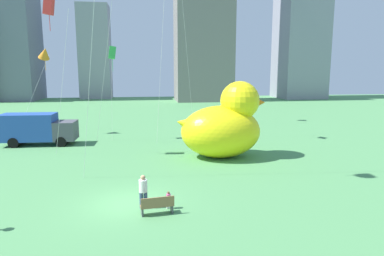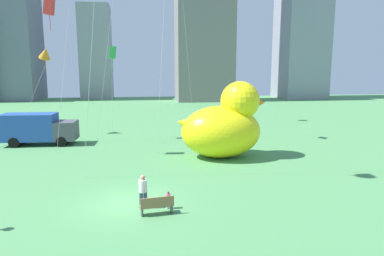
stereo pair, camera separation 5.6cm
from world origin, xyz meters
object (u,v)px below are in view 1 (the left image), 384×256
object	(u,v)px
park_bench	(157,205)
person_adult	(143,190)
kite_orange	(45,53)
person_child	(168,199)
box_truck	(37,129)
giant_inflatable_duck	(224,125)
kite_green	(112,53)
kite_red	(49,8)

from	to	relation	value
park_bench	person_adult	xyz separation A→B (m)	(-0.64, 0.92, 0.45)
park_bench	kite_orange	size ratio (longest dim) A/B	0.18
person_child	box_truck	size ratio (longest dim) A/B	0.14
person_adult	kite_orange	distance (m)	24.02
person_adult	giant_inflatable_duck	bearing A→B (deg)	56.12
person_child	box_truck	distance (m)	19.37
park_bench	kite_green	xyz separation A→B (m)	(-3.29, 18.03, 7.79)
person_adult	kite_orange	bearing A→B (deg)	114.84
person_child	giant_inflatable_duck	size ratio (longest dim) A/B	0.12
park_bench	box_truck	world-z (taller)	box_truck
park_bench	kite_orange	world-z (taller)	kite_orange
park_bench	kite_red	distance (m)	17.40
person_child	kite_red	bearing A→B (deg)	124.71
kite_red	person_child	bearing A→B (deg)	-55.29
person_adult	person_child	bearing A→B (deg)	-13.24
person_child	box_truck	xyz separation A→B (m)	(-10.62, 16.17, 0.97)
kite_red	park_bench	bearing A→B (deg)	-58.75
kite_green	kite_red	world-z (taller)	kite_red
person_adult	giant_inflatable_duck	size ratio (longest dim) A/B	0.24
park_bench	giant_inflatable_duck	distance (m)	11.80
park_bench	box_truck	xyz separation A→B (m)	(-10.05, 16.81, 0.98)
person_adult	giant_inflatable_duck	world-z (taller)	giant_inflatable_duck
person_child	kite_red	xyz separation A→B (m)	(-7.70, 11.12, 10.66)
person_adult	kite_orange	world-z (taller)	kite_orange
park_bench	kite_green	size ratio (longest dim) A/B	0.18
kite_orange	kite_red	bearing A→B (deg)	-72.56
kite_red	person_adult	bearing A→B (deg)	-59.08
kite_green	park_bench	bearing A→B (deg)	-79.66
person_child	kite_red	distance (m)	17.22
person_adult	park_bench	bearing A→B (deg)	-55.03
park_bench	person_adult	bearing A→B (deg)	124.97
park_bench	kite_green	bearing A→B (deg)	100.34
person_adult	person_child	xyz separation A→B (m)	(1.21, -0.29, -0.44)
kite_orange	kite_red	world-z (taller)	kite_red
person_child	kite_green	world-z (taller)	kite_green
park_bench	kite_orange	distance (m)	25.21
park_bench	box_truck	distance (m)	19.61
person_child	giant_inflatable_duck	world-z (taller)	giant_inflatable_duck
person_adult	kite_red	distance (m)	16.24
box_truck	kite_orange	world-z (taller)	kite_orange
person_adult	person_child	size ratio (longest dim) A/B	1.89
park_bench	kite_red	world-z (taller)	kite_red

